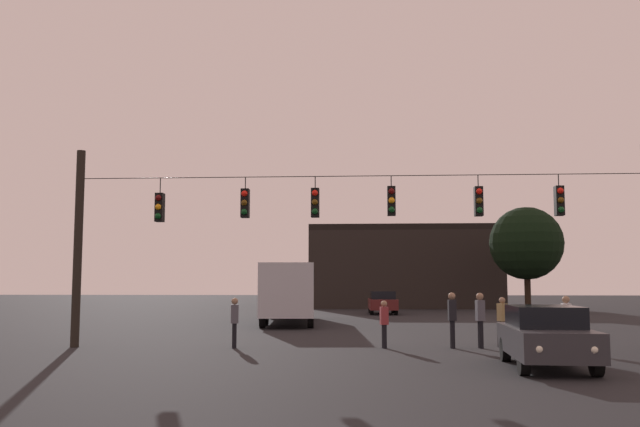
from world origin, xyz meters
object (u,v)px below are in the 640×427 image
(car_far_left, at_px, (383,302))
(pedestrian_crossing_center, at_px, (480,317))
(car_near_right, at_px, (546,336))
(pedestrian_far_side, at_px, (235,320))
(pedestrian_trailing, at_px, (384,322))
(pedestrian_crossing_right, at_px, (452,316))
(city_bus, at_px, (289,287))
(pedestrian_crossing_left, at_px, (567,320))
(tree_left_silhouette, at_px, (526,243))
(pedestrian_near_bus, at_px, (503,318))

(car_far_left, distance_m, pedestrian_crossing_center, 23.97)
(car_near_right, bearing_deg, pedestrian_far_side, 151.76)
(pedestrian_far_side, bearing_deg, pedestrian_trailing, 3.58)
(car_far_left, distance_m, pedestrian_crossing_right, 23.95)
(city_bus, relative_size, pedestrian_crossing_right, 6.27)
(pedestrian_crossing_center, distance_m, pedestrian_trailing, 3.10)
(pedestrian_crossing_left, height_order, pedestrian_far_side, pedestrian_crossing_left)
(car_far_left, bearing_deg, pedestrian_crossing_center, -84.15)
(car_near_right, relative_size, pedestrian_trailing, 2.91)
(pedestrian_crossing_center, relative_size, pedestrian_far_side, 1.10)
(pedestrian_crossing_right, relative_size, tree_left_silhouette, 0.24)
(pedestrian_near_bus, bearing_deg, city_bus, 125.16)
(pedestrian_crossing_right, distance_m, pedestrian_trailing, 2.20)
(car_near_right, relative_size, car_far_left, 1.01)
(car_near_right, height_order, pedestrian_trailing, car_near_right)
(city_bus, distance_m, pedestrian_crossing_right, 15.14)
(pedestrian_trailing, bearing_deg, pedestrian_far_side, -176.42)
(car_far_left, xyz_separation_m, pedestrian_crossing_left, (4.90, -24.77, 0.16))
(pedestrian_crossing_right, distance_m, pedestrian_far_side, 7.02)
(car_near_right, xyz_separation_m, pedestrian_crossing_center, (-0.74, 5.08, 0.21))
(car_far_left, distance_m, pedestrian_trailing, 23.99)
(city_bus, relative_size, tree_left_silhouette, 1.50)
(pedestrian_crossing_right, bearing_deg, pedestrian_crossing_center, 3.03)
(car_near_right, bearing_deg, pedestrian_crossing_center, 98.25)
(car_far_left, xyz_separation_m, pedestrian_crossing_right, (1.54, -23.89, 0.22))
(tree_left_silhouette, bearing_deg, pedestrian_trailing, -112.22)
(car_far_left, height_order, pedestrian_crossing_right, pedestrian_crossing_right)
(tree_left_silhouette, bearing_deg, city_bus, -139.99)
(city_bus, xyz_separation_m, pedestrian_far_side, (-0.29, -13.94, -0.96))
(car_far_left, relative_size, pedestrian_trailing, 2.88)
(pedestrian_crossing_center, height_order, pedestrian_crossing_right, pedestrian_crossing_right)
(car_near_right, xyz_separation_m, tree_left_silhouette, (7.01, 31.48, 4.05))
(city_bus, height_order, pedestrian_crossing_left, city_bus)
(city_bus, distance_m, pedestrian_crossing_center, 15.52)
(car_far_left, height_order, pedestrian_near_bus, pedestrian_near_bus)
(pedestrian_crossing_center, relative_size, pedestrian_near_bus, 1.11)
(pedestrian_crossing_right, distance_m, tree_left_silhouette, 28.09)
(car_far_left, distance_m, tree_left_silhouette, 11.26)
(pedestrian_crossing_center, bearing_deg, pedestrian_near_bus, 53.52)
(pedestrian_crossing_left, relative_size, pedestrian_near_bus, 1.06)
(car_far_left, distance_m, pedestrian_far_side, 24.89)
(car_near_right, bearing_deg, tree_left_silhouette, 77.44)
(pedestrian_far_side, bearing_deg, city_bus, 88.81)
(city_bus, xyz_separation_m, pedestrian_crossing_left, (10.07, -14.42, -0.91))
(pedestrian_crossing_left, bearing_deg, pedestrian_crossing_center, 159.46)
(pedestrian_crossing_right, height_order, pedestrian_far_side, pedestrian_crossing_right)
(pedestrian_crossing_center, bearing_deg, pedestrian_crossing_left, -20.54)
(car_near_right, distance_m, tree_left_silhouette, 32.51)
(city_bus, height_order, car_near_right, city_bus)
(pedestrian_crossing_right, bearing_deg, car_near_right, -71.99)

